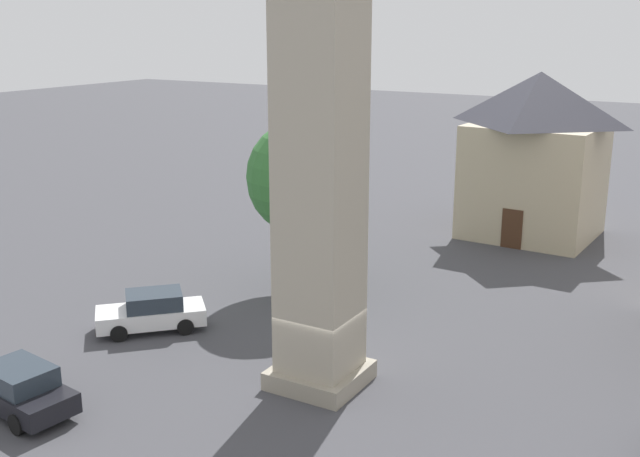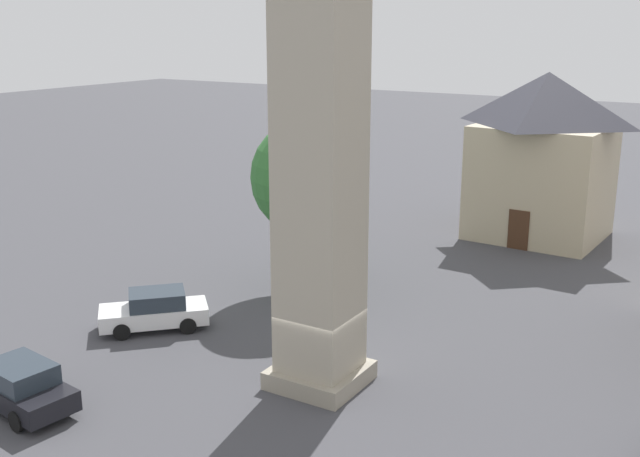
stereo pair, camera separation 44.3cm
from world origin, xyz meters
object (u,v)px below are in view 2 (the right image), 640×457
at_px(tree, 309,177).
at_px(car_silver_kerb, 155,310).
at_px(car_blue_kerb, 19,386).
at_px(building_shop_left, 543,154).

bearing_deg(tree, car_silver_kerb, 69.20).
relative_size(car_blue_kerb, building_shop_left, 0.48).
distance_m(car_blue_kerb, building_shop_left, 29.22).
bearing_deg(car_blue_kerb, tree, -97.40).
bearing_deg(car_silver_kerb, tree, -110.80).
bearing_deg(car_blue_kerb, building_shop_left, -106.06).
height_order(car_silver_kerb, building_shop_left, building_shop_left).
distance_m(car_blue_kerb, car_silver_kerb, 6.92).
distance_m(car_silver_kerb, building_shop_left, 23.09).
bearing_deg(car_silver_kerb, car_blue_kerb, 97.17).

